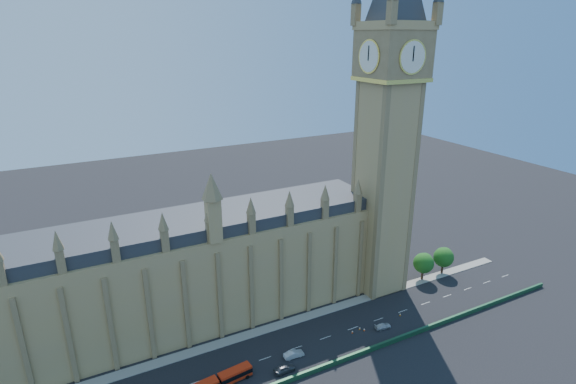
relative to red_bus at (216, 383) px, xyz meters
name	(u,v)px	position (x,y,z in m)	size (l,w,h in m)	color
ground	(281,353)	(16.59, 3.67, -1.41)	(400.00, 400.00, 0.00)	black
palace_westminster	(144,282)	(-8.41, 25.67, 12.46)	(120.00, 20.00, 28.00)	tan
elizabeth_tower	(390,95)	(54.59, 17.67, 53.15)	(20.59, 20.59, 105.00)	tan
bridge_parapet	(300,376)	(16.59, -5.33, -0.81)	(160.00, 0.60, 1.20)	#1E4C2D
kerb_north	(264,330)	(16.59, 13.17, -1.33)	(160.00, 3.00, 0.16)	gray
tree_east_near	(424,262)	(68.82, 13.76, 4.24)	(6.00, 6.00, 8.50)	#382619
tree_east_far	(444,257)	(76.82, 13.76, 4.24)	(6.00, 6.00, 8.50)	#382619
red_bus	(216,383)	(0.00, 0.00, 0.00)	(15.87, 4.03, 2.67)	red
car_grey	(284,368)	(14.59, -2.07, -0.58)	(1.95, 4.84, 1.65)	#44474C
car_silver	(294,354)	(18.59, 1.11, -0.63)	(1.64, 4.69, 1.55)	#B1B5BA
car_white	(383,326)	(43.22, 0.24, -0.80)	(1.70, 4.18, 1.21)	silver
cone_a	(352,332)	(35.39, 2.14, -1.08)	(0.51, 0.51, 0.67)	black
cone_b	(364,330)	(38.51, 1.54, -1.07)	(0.48, 0.48, 0.69)	black
cone_c	(360,328)	(37.79, 2.47, -1.07)	(0.54, 0.54, 0.68)	black
cone_d	(400,315)	(50.59, 2.40, -1.08)	(0.55, 0.55, 0.66)	black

